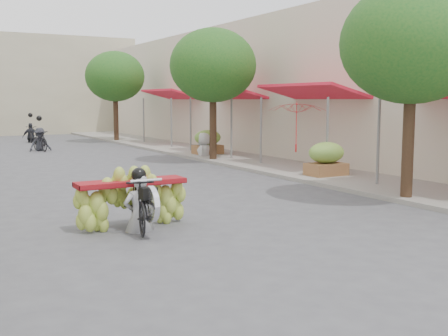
% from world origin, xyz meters
% --- Properties ---
extents(ground, '(120.00, 120.00, 0.00)m').
position_xyz_m(ground, '(0.00, 0.00, 0.00)').
color(ground, '#505054').
rests_on(ground, ground).
extents(sidewalk_right, '(4.00, 60.00, 0.12)m').
position_xyz_m(sidewalk_right, '(7.00, 15.00, 0.06)').
color(sidewalk_right, gray).
rests_on(sidewalk_right, ground).
extents(shophouse_row_right, '(9.77, 40.00, 6.00)m').
position_xyz_m(shophouse_row_right, '(11.99, 14.00, 3.00)').
color(shophouse_row_right, beige).
rests_on(shophouse_row_right, ground).
extents(street_tree_near, '(3.40, 3.40, 5.25)m').
position_xyz_m(street_tree_near, '(5.40, 4.00, 3.78)').
color(street_tree_near, '#3A2719').
rests_on(street_tree_near, ground).
extents(street_tree_mid, '(3.40, 3.40, 5.25)m').
position_xyz_m(street_tree_mid, '(5.40, 14.00, 3.78)').
color(street_tree_mid, '#3A2719').
rests_on(street_tree_mid, ground).
extents(street_tree_far, '(3.40, 3.40, 5.25)m').
position_xyz_m(street_tree_far, '(5.40, 26.00, 3.78)').
color(street_tree_far, '#3A2719').
rests_on(street_tree_far, ground).
extents(produce_crate_mid, '(1.20, 0.88, 1.16)m').
position_xyz_m(produce_crate_mid, '(6.20, 8.00, 0.71)').
color(produce_crate_mid, brown).
rests_on(produce_crate_mid, ground).
extents(produce_crate_far, '(1.20, 0.88, 1.16)m').
position_xyz_m(produce_crate_far, '(6.20, 16.00, 0.71)').
color(produce_crate_far, brown).
rests_on(produce_crate_far, ground).
extents(banana_motorbike, '(2.20, 1.91, 2.02)m').
position_xyz_m(banana_motorbike, '(-1.39, 4.39, 0.68)').
color(banana_motorbike, black).
rests_on(banana_motorbike, ground).
extents(market_umbrella, '(2.24, 2.24, 1.66)m').
position_xyz_m(market_umbrella, '(5.81, 9.03, 2.43)').
color(market_umbrella, red).
rests_on(market_umbrella, ground).
extents(pedestrian, '(1.07, 1.06, 1.92)m').
position_xyz_m(pedestrian, '(5.77, 15.48, 1.08)').
color(pedestrian, silver).
rests_on(pedestrian, ground).
extents(bg_motorbike_b, '(1.14, 1.80, 1.95)m').
position_xyz_m(bg_motorbike_b, '(0.34, 22.22, 0.84)').
color(bg_motorbike_b, black).
rests_on(bg_motorbike_b, ground).
extents(bg_motorbike_c, '(1.06, 1.70, 1.95)m').
position_xyz_m(bg_motorbike_c, '(1.03, 28.28, 0.80)').
color(bg_motorbike_c, black).
rests_on(bg_motorbike_c, ground).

